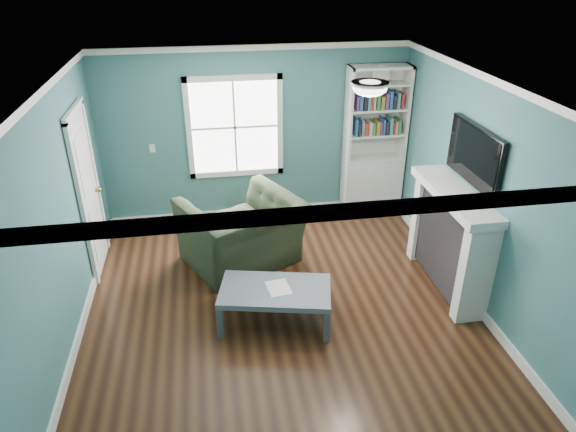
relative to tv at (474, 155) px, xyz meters
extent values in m
plane|color=black|center=(-2.20, -0.20, -1.72)|extent=(5.00, 5.00, 0.00)
plane|color=#3B7375|center=(-2.20, 2.30, -0.43)|extent=(4.50, 0.00, 4.50)
plane|color=#3B7375|center=(-2.20, -2.70, -0.43)|extent=(4.50, 0.00, 4.50)
plane|color=#3B7375|center=(-4.45, -0.20, -0.43)|extent=(0.00, 5.00, 5.00)
plane|color=#3B7375|center=(0.05, -0.20, -0.43)|extent=(0.00, 5.00, 5.00)
plane|color=white|center=(-2.20, -0.20, 0.88)|extent=(5.00, 5.00, 0.00)
cube|color=white|center=(-2.20, 2.28, -1.66)|extent=(4.50, 0.03, 0.12)
cube|color=white|center=(-4.44, -0.20, -1.66)|extent=(0.03, 5.00, 0.12)
cube|color=white|center=(0.03, -0.20, -1.66)|extent=(0.03, 5.00, 0.12)
cube|color=white|center=(-2.20, 2.28, 0.84)|extent=(4.50, 0.04, 0.08)
cube|color=white|center=(-2.20, -2.68, 0.84)|extent=(4.50, 0.04, 0.08)
cube|color=white|center=(-4.43, -0.20, 0.84)|extent=(0.04, 5.00, 0.08)
cube|color=white|center=(0.03, -0.20, 0.84)|extent=(0.04, 5.00, 0.08)
cube|color=white|center=(-2.50, 2.29, -0.27)|extent=(1.24, 0.01, 1.34)
cube|color=white|center=(-3.16, 2.28, -0.27)|extent=(0.08, 0.06, 1.50)
cube|color=white|center=(-1.84, 2.28, -0.27)|extent=(0.08, 0.06, 1.50)
cube|color=white|center=(-2.50, 2.28, -0.98)|extent=(1.40, 0.06, 0.08)
cube|color=white|center=(-2.50, 2.28, 0.44)|extent=(1.40, 0.06, 0.08)
cube|color=white|center=(-2.50, 2.28, -0.27)|extent=(1.24, 0.03, 0.03)
cube|color=white|center=(-2.50, 2.28, -0.27)|extent=(0.03, 0.03, 1.34)
cube|color=silver|center=(-0.43, 2.10, -1.27)|extent=(0.90, 0.35, 0.90)
cube|color=silver|center=(-0.86, 2.10, -0.12)|extent=(0.04, 0.35, 1.40)
cube|color=silver|center=(0.00, 2.10, -0.12)|extent=(0.04, 0.35, 1.40)
cube|color=silver|center=(-0.43, 2.26, -0.12)|extent=(0.90, 0.02, 1.40)
cube|color=silver|center=(-0.43, 2.10, 0.55)|extent=(0.90, 0.35, 0.04)
cube|color=silver|center=(-0.43, 2.10, -0.80)|extent=(0.84, 0.33, 0.03)
cube|color=silver|center=(-0.43, 2.10, -0.42)|extent=(0.84, 0.33, 0.03)
cube|color=silver|center=(-0.43, 2.10, -0.04)|extent=(0.84, 0.33, 0.03)
cube|color=silver|center=(-0.43, 2.10, 0.32)|extent=(0.84, 0.33, 0.03)
cube|color=#264C8C|center=(-0.43, 2.08, -0.30)|extent=(0.70, 0.25, 0.22)
cube|color=black|center=(-0.43, 2.08, 0.08)|extent=(0.70, 0.25, 0.22)
cylinder|color=beige|center=(-0.43, 2.05, 0.46)|extent=(0.26, 0.06, 0.26)
cube|color=black|center=(-0.11, 0.00, -1.12)|extent=(0.30, 1.20, 1.10)
cube|color=black|center=(-0.13, 0.00, -1.32)|extent=(0.22, 0.65, 0.70)
cube|color=silver|center=(-0.13, -0.67, -1.12)|extent=(0.36, 0.16, 1.20)
cube|color=silver|center=(-0.13, 0.67, -1.12)|extent=(0.36, 0.16, 1.20)
cube|color=silver|center=(-0.15, 0.00, -0.47)|extent=(0.44, 1.58, 0.10)
cube|color=black|center=(0.00, 0.00, 0.00)|extent=(0.06, 1.10, 0.65)
cube|color=silver|center=(-4.43, 1.20, -0.70)|extent=(0.04, 0.80, 2.05)
cube|color=white|center=(-4.42, 0.75, -0.70)|extent=(0.05, 0.08, 2.13)
cube|color=white|center=(-4.42, 1.65, -0.70)|extent=(0.05, 0.08, 2.13)
cube|color=white|center=(-4.42, 1.20, 0.36)|extent=(0.05, 0.98, 0.08)
sphere|color=#BF8C3F|center=(-4.37, 1.50, -0.77)|extent=(0.07, 0.07, 0.07)
ellipsoid|color=white|center=(-1.30, -0.10, 0.82)|extent=(0.34, 0.34, 0.15)
cylinder|color=white|center=(-1.30, -0.10, 0.86)|extent=(0.38, 0.38, 0.03)
cube|color=white|center=(-3.70, 2.28, -0.52)|extent=(0.08, 0.01, 0.12)
imported|color=black|center=(-2.55, 0.94, -1.12)|extent=(1.65, 1.43, 1.22)
cube|color=#464C54|center=(-2.92, -0.52, -1.54)|extent=(0.08, 0.08, 0.37)
cube|color=#464C54|center=(-1.81, -0.78, -1.54)|extent=(0.08, 0.08, 0.37)
cube|color=#464C54|center=(-2.79, 0.06, -1.54)|extent=(0.08, 0.08, 0.37)
cube|color=#464C54|center=(-1.68, -0.19, -1.54)|extent=(0.08, 0.08, 0.37)
cube|color=#4E5A65|center=(-2.30, -0.36, -1.32)|extent=(1.33, 0.91, 0.07)
cube|color=white|center=(-2.26, -0.35, -1.28)|extent=(0.28, 0.33, 0.00)
camera|label=1|loc=(-2.92, -4.94, 2.03)|focal=32.00mm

